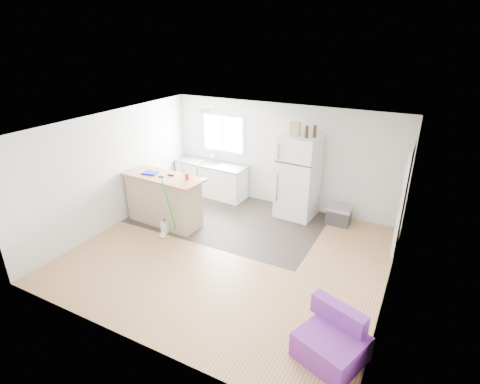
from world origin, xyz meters
name	(u,v)px	position (x,y,z in m)	size (l,w,h in m)	color
room	(229,195)	(0.00, 0.00, 1.20)	(5.51, 5.01, 2.41)	olive
vinyl_zone	(229,218)	(-0.73, 1.25, 0.00)	(4.05, 2.50, 0.00)	#2F2923
window	(223,134)	(-1.55, 2.49, 1.55)	(1.18, 0.06, 0.98)	white
interior_door	(403,201)	(2.72, 1.55, 1.02)	(0.11, 0.92, 2.10)	white
ceiling_fixture	(206,110)	(-1.20, 1.20, 2.36)	(0.30, 0.30, 0.07)	white
kitchen_cabinets	(211,179)	(-1.76, 2.21, 0.43)	(1.90, 0.68, 1.10)	white
peninsula	(164,199)	(-1.84, 0.43, 0.55)	(1.81, 0.79, 1.09)	tan
refrigerator	(298,177)	(0.54, 2.10, 0.92)	(0.85, 0.81, 1.84)	white
cooler	(339,215)	(1.50, 2.11, 0.20)	(0.51, 0.35, 0.39)	#313234
purple_seat	(332,341)	(2.32, -1.51, 0.23)	(0.96, 0.95, 0.63)	purple
cleaner_jug	(165,227)	(-1.57, 0.06, 0.13)	(0.14, 0.10, 0.31)	silver
mop	(165,228)	(-1.42, -0.11, 0.23)	(0.21, 0.36, 1.29)	green
red_cup	(187,177)	(-1.25, 0.49, 1.15)	(0.08, 0.08, 0.12)	red
blue_tray	(150,173)	(-2.12, 0.40, 1.11)	(0.30, 0.22, 0.04)	#1415C3
tool_a	(171,175)	(-1.67, 0.50, 1.11)	(0.14, 0.05, 0.03)	black
tool_b	(161,177)	(-1.79, 0.34, 1.10)	(0.10, 0.04, 0.03)	black
cardboard_box	(295,129)	(0.44, 2.02, 1.99)	(0.20, 0.10, 0.30)	tan
bottle_left	(307,132)	(0.70, 1.99, 1.96)	(0.07, 0.07, 0.25)	#3A1C0A
bottle_right	(315,131)	(0.84, 2.10, 1.96)	(0.07, 0.07, 0.25)	#3A1C0A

